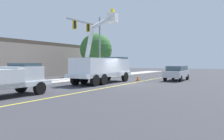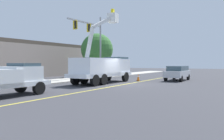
% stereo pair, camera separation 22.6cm
% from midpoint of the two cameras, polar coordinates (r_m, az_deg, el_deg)
% --- Properties ---
extents(ground, '(120.00, 120.00, 0.00)m').
position_cam_midpoint_polar(ground, '(21.35, 3.50, -3.70)').
color(ground, '#38383D').
extents(sidewalk_far_side, '(60.02, 10.49, 0.12)m').
position_cam_midpoint_polar(sidewalk_far_side, '(25.94, -11.86, -2.60)').
color(sidewalk_far_side, '#B2ADA3').
rests_on(sidewalk_far_side, ground).
extents(lane_centre_stripe, '(49.69, 5.92, 0.01)m').
position_cam_midpoint_polar(lane_centre_stripe, '(21.35, 3.50, -3.69)').
color(lane_centre_stripe, yellow).
rests_on(lane_centre_stripe, ground).
extents(utility_bucket_truck, '(8.43, 3.43, 7.48)m').
position_cam_midpoint_polar(utility_bucket_truck, '(22.67, -1.98, 0.74)').
color(utility_bucket_truck, white).
rests_on(utility_bucket_truck, ground).
extents(service_pickup_truck, '(5.80, 2.73, 2.06)m').
position_cam_midpoint_polar(service_pickup_truck, '(14.97, -25.66, -2.01)').
color(service_pickup_truck, silver).
rests_on(service_pickup_truck, ground).
extents(passing_minivan, '(4.99, 2.44, 1.69)m').
position_cam_midpoint_polar(passing_minivan, '(26.96, 16.64, -0.53)').
color(passing_minivan, silver).
rests_on(passing_minivan, ground).
extents(traffic_cone_mid_front, '(0.40, 0.40, 0.84)m').
position_cam_midpoint_polar(traffic_cone_mid_front, '(25.36, 6.98, -1.88)').
color(traffic_cone_mid_front, black).
rests_on(traffic_cone_mid_front, ground).
extents(traffic_signal_mast, '(6.37, 0.97, 8.09)m').
position_cam_midpoint_polar(traffic_signal_mast, '(28.47, -4.79, 8.46)').
color(traffic_signal_mast, gray).
rests_on(traffic_signal_mast, ground).
extents(commercial_building_backdrop, '(22.59, 10.58, 5.05)m').
position_cam_midpoint_polar(commercial_building_backdrop, '(34.78, -23.88, 2.49)').
color(commercial_building_backdrop, gray).
rests_on(commercial_building_backdrop, ground).
extents(street_tree_right, '(4.70, 4.70, 6.36)m').
position_cam_midpoint_polar(street_tree_right, '(32.95, -3.66, 5.27)').
color(street_tree_right, brown).
rests_on(street_tree_right, ground).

